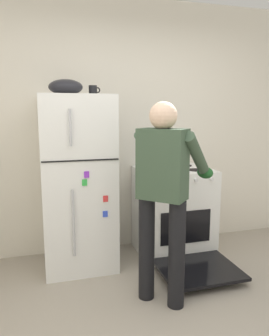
{
  "coord_description": "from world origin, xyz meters",
  "views": [
    {
      "loc": [
        -0.86,
        -1.61,
        1.53
      ],
      "look_at": [
        -0.01,
        1.32,
        1.0
      ],
      "focal_mm": 35.22,
      "sensor_mm": 36.0,
      "label": 1
    }
  ],
  "objects_px": {
    "red_pot": "(162,165)",
    "mixing_bowl": "(66,87)",
    "stove_range": "(174,212)",
    "person_cook": "(164,185)",
    "refrigerator": "(77,183)",
    "coffee_mug": "(93,90)"
  },
  "relations": [
    {
      "from": "person_cook",
      "to": "coffee_mug",
      "type": "bearing_deg",
      "value": 113.85
    },
    {
      "from": "coffee_mug",
      "to": "refrigerator",
      "type": "bearing_deg",
      "value": -164.6
    },
    {
      "from": "stove_range",
      "to": "mixing_bowl",
      "type": "xyz_separation_m",
      "value": [
        -1.1,
        0.02,
        1.29
      ]
    },
    {
      "from": "red_pot",
      "to": "mixing_bowl",
      "type": "relative_size",
      "value": 1.03
    },
    {
      "from": "stove_range",
      "to": "person_cook",
      "type": "height_order",
      "value": "person_cook"
    },
    {
      "from": "stove_range",
      "to": "person_cook",
      "type": "xyz_separation_m",
      "value": [
        -0.44,
        -0.83,
        0.51
      ]
    },
    {
      "from": "stove_range",
      "to": "coffee_mug",
      "type": "relative_size",
      "value": 11.01
    },
    {
      "from": "coffee_mug",
      "to": "red_pot",
      "type": "bearing_deg",
      "value": -8.41
    },
    {
      "from": "stove_range",
      "to": "person_cook",
      "type": "bearing_deg",
      "value": -118.06
    },
    {
      "from": "refrigerator",
      "to": "person_cook",
      "type": "relative_size",
      "value": 1.05
    },
    {
      "from": "refrigerator",
      "to": "person_cook",
      "type": "xyz_separation_m",
      "value": [
        0.58,
        -0.84,
        0.12
      ]
    },
    {
      "from": "stove_range",
      "to": "person_cook",
      "type": "relative_size",
      "value": 0.77
    },
    {
      "from": "coffee_mug",
      "to": "mixing_bowl",
      "type": "bearing_deg",
      "value": -169.22
    },
    {
      "from": "stove_range",
      "to": "coffee_mug",
      "type": "xyz_separation_m",
      "value": [
        -0.84,
        0.07,
        1.27
      ]
    },
    {
      "from": "person_cook",
      "to": "red_pot",
      "type": "bearing_deg",
      "value": 70.55
    },
    {
      "from": "red_pot",
      "to": "refrigerator",
      "type": "bearing_deg",
      "value": 176.69
    },
    {
      "from": "refrigerator",
      "to": "red_pot",
      "type": "relative_size",
      "value": 5.19
    },
    {
      "from": "red_pot",
      "to": "mixing_bowl",
      "type": "distance_m",
      "value": 1.21
    },
    {
      "from": "refrigerator",
      "to": "red_pot",
      "type": "bearing_deg",
      "value": -3.31
    },
    {
      "from": "refrigerator",
      "to": "mixing_bowl",
      "type": "bearing_deg",
      "value": 179.78
    },
    {
      "from": "refrigerator",
      "to": "stove_range",
      "type": "bearing_deg",
      "value": -1.0
    },
    {
      "from": "stove_range",
      "to": "coffee_mug",
      "type": "distance_m",
      "value": 1.52
    }
  ]
}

